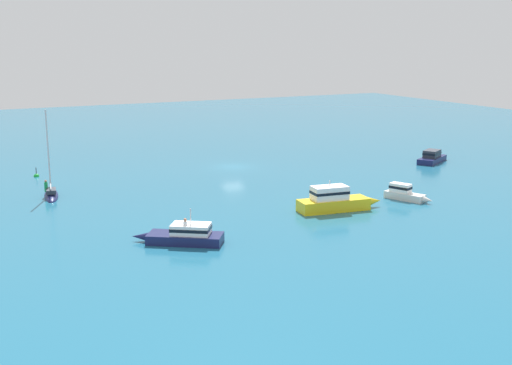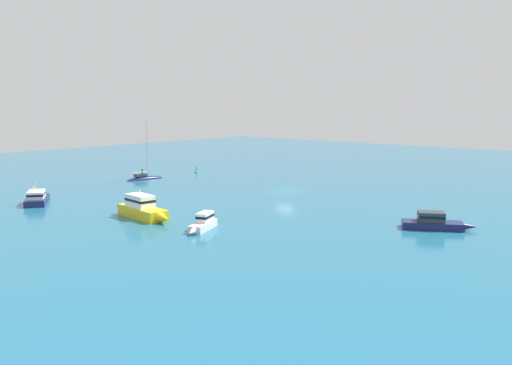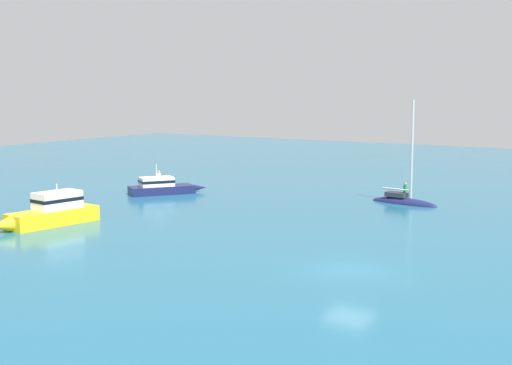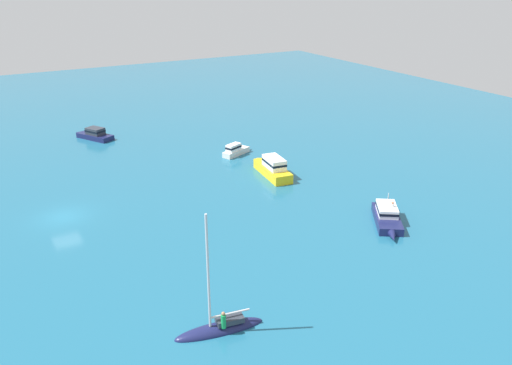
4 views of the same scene
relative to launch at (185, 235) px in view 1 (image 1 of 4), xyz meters
name	(u,v)px [view 1 (image 1 of 4)]	position (x,y,z in m)	size (l,w,h in m)	color
ground_plane	(233,167)	(-15.62, -25.39, -0.63)	(160.00, 160.00, 0.00)	#1E607F
launch	(185,235)	(0.00, 0.00, 0.00)	(6.50, 5.07, 2.69)	#191E4C
cabin_cruiser	(405,193)	(-23.35, -3.31, -0.02)	(2.70, 4.76, 1.51)	silver
yacht	(51,194)	(6.30, -19.85, -0.46)	(2.17, 5.95, 8.80)	#191E4C
powerboat	(335,201)	(-15.28, -2.97, 0.26)	(8.05, 2.83, 2.78)	yellow
cabin_cruiser_1	(432,157)	(-38.80, -17.03, -0.02)	(6.30, 4.35, 1.55)	#191E4C
channel_buoy	(37,176)	(6.13, -30.06, -0.62)	(0.62, 0.62, 1.31)	green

